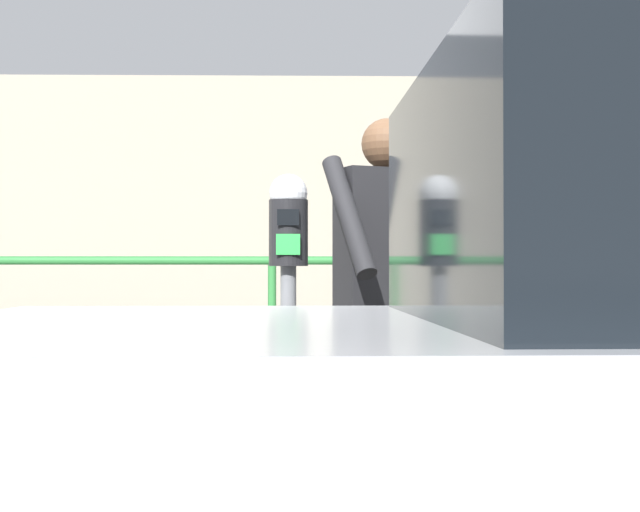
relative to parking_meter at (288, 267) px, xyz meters
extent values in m
cube|color=#9E9B93|center=(-0.15, 1.14, -1.18)|extent=(36.00, 3.17, 0.16)
cylinder|color=slate|center=(0.00, 0.00, -0.55)|extent=(0.07, 0.07, 1.10)
cylinder|color=black|center=(0.00, 0.00, 0.15)|extent=(0.17, 0.17, 0.29)
sphere|color=silver|center=(0.00, 0.00, 0.33)|extent=(0.17, 0.17, 0.17)
cube|color=black|center=(0.00, -0.09, 0.22)|extent=(0.10, 0.01, 0.07)
cube|color=green|center=(0.00, -0.09, 0.10)|extent=(0.10, 0.01, 0.09)
cylinder|color=brown|center=(0.55, 0.27, -0.65)|extent=(0.15, 0.15, 0.89)
cylinder|color=brown|center=(0.37, 0.19, -0.65)|extent=(0.15, 0.15, 0.89)
cube|color=black|center=(0.46, 0.23, 0.12)|extent=(0.51, 0.38, 0.67)
sphere|color=brown|center=(0.46, 0.23, 0.58)|extent=(0.24, 0.24, 0.24)
cylinder|color=black|center=(0.71, 0.33, 0.14)|extent=(0.09, 0.09, 0.63)
cylinder|color=black|center=(0.27, -0.03, 0.23)|extent=(0.25, 0.44, 0.56)
cylinder|color=#2D7A38|center=(-0.15, 2.49, 0.05)|extent=(24.00, 0.06, 0.06)
cylinder|color=#2D7A38|center=(-0.15, 2.49, -0.47)|extent=(24.00, 0.05, 0.05)
cylinder|color=#2D7A38|center=(-0.15, 2.49, -0.52)|extent=(0.06, 0.06, 1.15)
cylinder|color=#2D7A38|center=(1.85, 2.49, -0.52)|extent=(0.06, 0.06, 1.15)
cube|color=#ADA38E|center=(-0.15, 5.24, 0.33)|extent=(32.00, 0.50, 3.16)
camera|label=1|loc=(0.06, -4.01, 0.00)|focal=51.05mm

